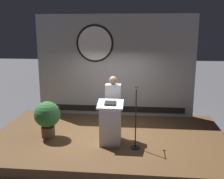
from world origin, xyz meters
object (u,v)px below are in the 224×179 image
at_px(speaker_person, 113,107).
at_px(microphone_stand, 136,127).
at_px(podium, 110,124).
at_px(potted_plant, 47,116).

height_order(speaker_person, microphone_stand, speaker_person).
height_order(podium, potted_plant, podium).
distance_m(speaker_person, microphone_stand, 0.89).
relative_size(microphone_stand, potted_plant, 1.50).
xyz_separation_m(microphone_stand, potted_plant, (-2.36, 0.39, 0.06)).
bearing_deg(speaker_person, podium, -92.68).
height_order(speaker_person, potted_plant, speaker_person).
distance_m(podium, speaker_person, 0.57).
relative_size(speaker_person, potted_plant, 1.68).
bearing_deg(potted_plant, microphone_stand, -9.31).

